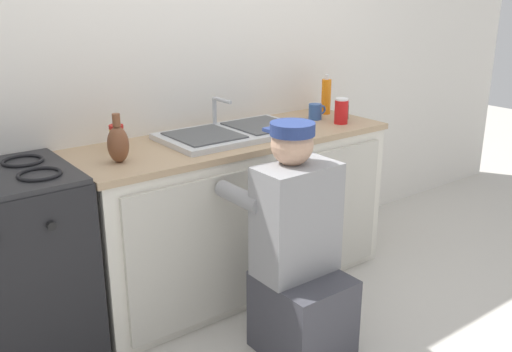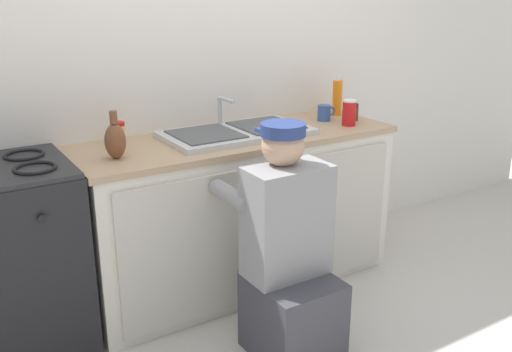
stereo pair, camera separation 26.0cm
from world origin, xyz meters
name	(u,v)px [view 2 (the right image)]	position (x,y,z in m)	size (l,w,h in m)	color
ground_plane	(265,302)	(0.00, 0.00, 0.00)	(12.00, 12.00, 0.00)	beige
back_wall	(206,62)	(0.00, 0.65, 1.25)	(6.00, 0.10, 2.50)	silver
counter_cabinet	(238,214)	(0.00, 0.29, 0.43)	(1.77, 0.62, 0.85)	silver
countertop	(237,138)	(0.00, 0.30, 0.87)	(1.81, 0.62, 0.03)	tan
sink_double_basin	(237,132)	(0.00, 0.30, 0.91)	(0.80, 0.44, 0.19)	silver
stove_range	(10,260)	(-1.22, 0.30, 0.46)	(0.62, 0.62, 0.92)	black
plumber_person	(289,263)	(-0.14, -0.41, 0.46)	(0.42, 0.61, 1.10)	#3F3F47
condiment_jar	(118,134)	(-0.62, 0.42, 0.95)	(0.07, 0.07, 0.13)	#DBB760
spice_bottle_pepper	(355,112)	(0.79, 0.24, 0.94)	(0.04, 0.04, 0.10)	#513823
soda_cup_red	(349,113)	(0.68, 0.16, 0.96)	(0.08, 0.08, 0.15)	red
soap_bottle_orange	(337,97)	(0.80, 0.41, 1.00)	(0.06, 0.06, 0.25)	orange
coffee_mug	(324,113)	(0.64, 0.34, 0.94)	(0.13, 0.08, 0.09)	#335699
vase_decorative	(115,140)	(-0.71, 0.22, 0.98)	(0.10, 0.10, 0.23)	brown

